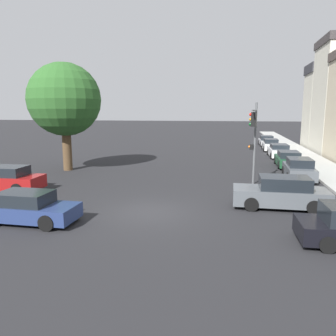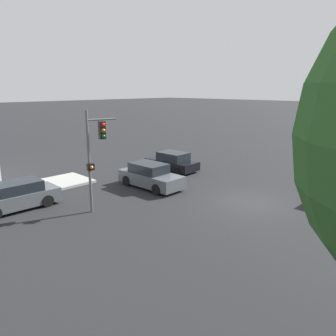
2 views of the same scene
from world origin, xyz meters
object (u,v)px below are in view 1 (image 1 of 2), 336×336
crossing_car_0 (28,208)px  parked_car_0 (299,169)px  crossing_car_2 (281,193)px  fire_hydrant (298,177)px  traffic_signal (254,133)px  parked_car_3 (271,145)px  crossing_car_1 (4,179)px  parked_car_2 (279,151)px  street_tree (65,100)px  parked_car_4 (266,141)px  parked_car_1 (288,159)px

crossing_car_0 → parked_car_0: size_ratio=0.95×
crossing_car_2 → fire_hydrant: (1.83, 5.80, -0.26)m
traffic_signal → parked_car_3: 20.70m
crossing_car_1 → parked_car_2: (18.27, 18.81, -0.06)m
street_tree → crossing_car_1: 8.88m
crossing_car_0 → fire_hydrant: size_ratio=4.56×
traffic_signal → parked_car_3: size_ratio=1.20×
parked_car_0 → parked_car_4: (-0.08, 23.55, -0.05)m
street_tree → parked_car_0: 18.60m
traffic_signal → crossing_car_2: 5.66m
parked_car_3 → parked_car_1: bearing=-178.7°
traffic_signal → parked_car_3: (3.27, 20.25, -2.73)m
parked_car_0 → parked_car_3: 17.36m
parked_car_0 → fire_hydrant: (-0.41, -1.95, -0.22)m
crossing_car_2 → parked_car_0: size_ratio=1.04×
parked_car_1 → street_tree: bearing=107.0°
traffic_signal → crossing_car_1: bearing=29.5°
traffic_signal → parked_car_1: bearing=-100.4°
parked_car_1 → fire_hydrant: parked_car_1 is taller
parked_car_3 → fire_hydrant: bearing=179.4°
crossing_car_1 → parked_car_0: crossing_car_1 is taller
parked_car_0 → parked_car_4: size_ratio=0.94×
parked_car_4 → parked_car_0: bearing=179.6°
parked_car_0 → parked_car_1: 5.32m
parked_car_1 → fire_hydrant: size_ratio=5.00×
street_tree → crossing_car_0: bearing=-69.2°
parked_car_1 → parked_car_2: (-0.01, 6.13, 0.02)m
crossing_car_0 → parked_car_0: bearing=42.3°
street_tree → parked_car_1: bearing=16.4°
parked_car_4 → parked_car_2: bearing=-179.9°
parked_car_2 → crossing_car_0: bearing=150.0°
parked_car_0 → parked_car_2: (0.08, 11.45, -0.04)m
parked_car_1 → parked_car_2: 6.13m
crossing_car_2 → parked_car_3: (2.09, 25.11, -0.05)m
traffic_signal → crossing_car_2: bearing=116.2°
crossing_car_1 → parked_car_2: crossing_car_1 is taller
parked_car_1 → parked_car_4: 18.24m
traffic_signal → parked_car_2: traffic_signal is taller
parked_car_2 → parked_car_3: (-0.23, 5.91, 0.03)m
crossing_car_1 → crossing_car_2: (15.95, -0.38, 0.02)m
street_tree → parked_car_4: size_ratio=1.81×
parked_car_3 → street_tree: bearing=134.5°
crossing_car_0 → parked_car_4: size_ratio=0.89×
parked_car_2 → fire_hydrant: 13.40m
crossing_car_2 → parked_car_3: bearing=-95.2°
crossing_car_0 → parked_car_1: parked_car_1 is taller
street_tree → parked_car_3: bearing=44.3°
parked_car_0 → parked_car_4: parked_car_0 is taller
traffic_signal → parked_car_0: 5.24m
crossing_car_1 → crossing_car_2: size_ratio=1.04×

